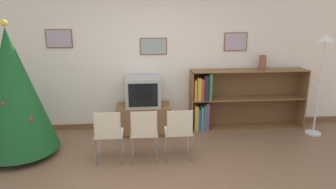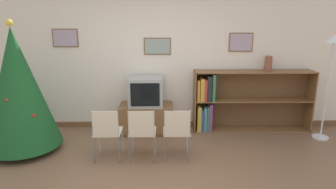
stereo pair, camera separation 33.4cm
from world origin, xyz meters
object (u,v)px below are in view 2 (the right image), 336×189
television (146,91)px  vase (268,63)px  christmas_tree (18,88)px  folding_chair_left (107,131)px  folding_chair_center (142,131)px  standing_lamp (331,61)px  folding_chair_right (177,131)px  tv_console (146,118)px  bookshelf (233,101)px

television → vase: size_ratio=2.27×
christmas_tree → folding_chair_left: size_ratio=2.53×
television → folding_chair_left: 1.29m
television → vase: vase is taller
folding_chair_center → standing_lamp: bearing=14.4°
folding_chair_left → vase: (2.75, 1.25, 0.80)m
television → folding_chair_right: television is taller
television → folding_chair_right: (0.52, -1.13, -0.32)m
standing_lamp → christmas_tree: bearing=-175.5°
television → folding_chair_right: size_ratio=0.75×
christmas_tree → folding_chair_right: size_ratio=2.53×
tv_console → standing_lamp: standing_lamp is taller
folding_chair_center → bookshelf: bearing=37.5°
christmas_tree → folding_chair_left: bearing=-15.8°
television → bookshelf: 1.64m
tv_console → folding_chair_left: 1.26m
television → vase: 2.29m
standing_lamp → folding_chair_center: bearing=-165.6°
folding_chair_left → vase: size_ratio=3.02×
tv_console → standing_lamp: 3.34m
tv_console → vase: vase is taller
folding_chair_center → standing_lamp: (3.12, 0.80, 0.92)m
bookshelf → christmas_tree: bearing=-166.7°
folding_chair_center → folding_chair_left: bearing=180.0°
vase → bookshelf: bearing=-179.1°
bookshelf → vase: bearing=0.9°
tv_console → folding_chair_left: (-0.52, -1.14, 0.21)m
folding_chair_right → christmas_tree: bearing=170.7°
folding_chair_center → folding_chair_right: same height
television → folding_chair_center: 1.18m
vase → standing_lamp: (0.89, -0.45, 0.11)m
folding_chair_right → standing_lamp: size_ratio=0.45×
bookshelf → vase: size_ratio=8.08×
vase → folding_chair_left: bearing=-155.5°
tv_console → folding_chair_right: folding_chair_right is taller
tv_console → television: (0.00, -0.00, 0.53)m
christmas_tree → television: 2.08m
television → standing_lamp: standing_lamp is taller
tv_console → vase: (2.23, 0.12, 1.01)m
bookshelf → standing_lamp: (1.50, -0.44, 0.82)m
folding_chair_left → standing_lamp: bearing=12.4°
christmas_tree → folding_chair_left: (1.41, -0.40, -0.56)m
tv_console → standing_lamp: size_ratio=0.54×
vase → standing_lamp: bearing=-26.7°
television → folding_chair_center: television is taller
folding_chair_left → folding_chair_center: bearing=0.0°
television → vase: bearing=3.1°
tv_console → folding_chair_center: bearing=-90.0°
folding_chair_right → tv_console: bearing=114.5°
tv_console → folding_chair_left: bearing=-114.5°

